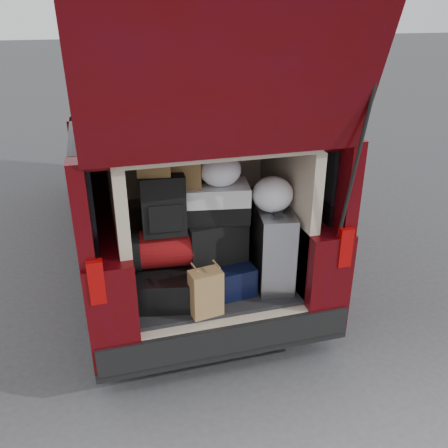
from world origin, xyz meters
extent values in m
plane|color=#38383B|center=(0.00, 0.00, 0.00)|extent=(80.00, 80.00, 0.00)
cylinder|color=black|center=(-0.82, 0.40, 0.32)|extent=(0.24, 0.64, 0.64)
cylinder|color=black|center=(0.82, 0.40, 0.32)|extent=(0.24, 0.64, 0.64)
cylinder|color=black|center=(-0.82, 3.70, 0.32)|extent=(0.24, 0.64, 0.64)
cylinder|color=black|center=(0.82, 3.70, 0.32)|extent=(0.24, 0.64, 0.64)
cube|color=black|center=(0.00, 2.08, 0.26)|extent=(1.90, 4.85, 0.08)
cube|color=#4B060F|center=(-0.79, 2.08, 0.70)|extent=(0.33, 4.85, 0.80)
cube|color=#4B060F|center=(0.79, 2.08, 0.70)|extent=(0.33, 4.85, 0.80)
cube|color=#4B060F|center=(0.00, 2.08, 1.73)|extent=(1.82, 4.46, 0.10)
cube|color=black|center=(-0.88, 1.97, 1.44)|extent=(0.12, 4.25, 0.68)
cube|color=black|center=(0.88, 1.97, 1.44)|extent=(0.12, 4.25, 0.68)
cube|color=black|center=(0.00, -0.29, 0.40)|extent=(1.86, 0.16, 0.22)
cube|color=#990505|center=(-0.86, -0.33, 1.02)|extent=(0.10, 0.06, 0.30)
cube|color=#990505|center=(0.86, -0.33, 1.02)|extent=(0.10, 0.06, 0.30)
cube|color=black|center=(0.00, 0.28, 0.52)|extent=(1.24, 1.05, 0.06)
cube|color=beige|center=(-0.66, 0.28, 1.12)|extent=(0.08, 1.05, 1.15)
cube|color=beige|center=(0.66, 0.28, 1.12)|extent=(0.08, 1.05, 1.15)
cube|color=beige|center=(0.00, 0.83, 1.12)|extent=(1.34, 0.06, 1.15)
cube|color=beige|center=(0.00, 0.28, 1.73)|extent=(1.34, 1.05, 0.06)
cube|color=#4B060F|center=(0.00, -0.46, 2.26)|extent=(1.75, 0.38, 1.02)
cylinder|color=black|center=(0.84, -0.40, 1.65)|extent=(0.02, 0.90, 0.76)
cube|color=black|center=(0.00, 0.28, 0.28)|extent=(1.24, 1.05, 0.55)
cube|color=black|center=(-0.36, 0.14, 0.67)|extent=(0.54, 0.66, 0.23)
cube|color=black|center=(0.05, 0.15, 0.67)|extent=(0.50, 0.58, 0.23)
cube|color=silver|center=(0.48, 0.05, 0.86)|extent=(0.33, 0.46, 0.63)
cube|color=#A97A4C|center=(-0.13, -0.19, 0.72)|extent=(0.24, 0.17, 0.35)
cube|color=#9A110E|center=(-0.38, 0.18, 0.93)|extent=(0.48, 0.34, 0.30)
cube|color=black|center=(0.03, 0.17, 0.95)|extent=(0.49, 0.33, 0.33)
cube|color=black|center=(-0.35, 0.13, 1.30)|extent=(0.32, 0.21, 0.44)
cube|color=silver|center=(-0.01, 0.22, 1.25)|extent=(0.66, 0.41, 0.27)
cube|color=olive|center=(-0.40, 0.16, 1.63)|extent=(0.26, 0.22, 0.21)
cube|color=olive|center=(-0.17, 0.23, 1.50)|extent=(0.25, 0.22, 0.22)
ellipsoid|color=white|center=(0.08, 0.17, 1.51)|extent=(0.31, 0.30, 0.24)
ellipsoid|color=white|center=(0.46, 0.08, 1.31)|extent=(0.32, 0.30, 0.27)
camera|label=1|loc=(-0.78, -2.97, 2.59)|focal=38.00mm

